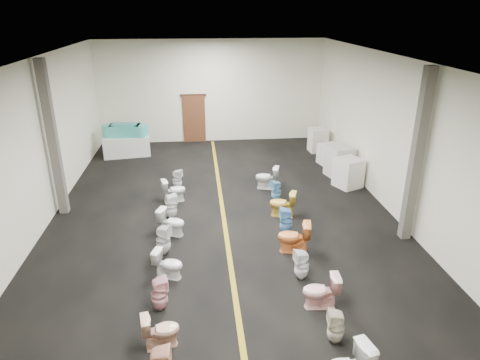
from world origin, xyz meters
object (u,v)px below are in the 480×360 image
(display_table, at_px, (127,146))
(toilet_right_3, at_px, (321,291))
(toilet_left_8, at_px, (174,190))
(toilet_left_9, at_px, (177,180))
(toilet_left_2, at_px, (161,330))
(toilet_right_6, at_px, (286,221))
(toilet_left_5, at_px, (163,240))
(toilet_right_5, at_px, (294,237))
(appliance_crate_d, at_px, (318,140))
(toilet_right_8, at_px, (276,191))
(bathtub, at_px, (125,130))
(toilet_left_4, at_px, (168,264))
(toilet_left_3, at_px, (159,294))
(appliance_crate_b, at_px, (339,161))
(toilet_right_4, at_px, (302,265))
(toilet_right_9, at_px, (267,178))
(toilet_right_7, at_px, (283,204))
(appliance_crate_a, at_px, (348,173))
(toilet_left_7, at_px, (171,206))
(toilet_right_2, at_px, (336,327))
(appliance_crate_c, at_px, (329,154))

(display_table, bearing_deg, toilet_right_3, -62.75)
(toilet_left_8, bearing_deg, toilet_left_9, -18.69)
(toilet_left_2, bearing_deg, toilet_right_6, -49.14)
(display_table, bearing_deg, toilet_left_5, -75.83)
(toilet_left_9, distance_m, toilet_right_5, 5.29)
(appliance_crate_d, relative_size, toilet_right_8, 1.44)
(bathtub, bearing_deg, toilet_left_4, -72.00)
(toilet_right_3, bearing_deg, toilet_left_3, -90.76)
(appliance_crate_b, bearing_deg, appliance_crate_d, 90.00)
(toilet_right_4, bearing_deg, toilet_right_8, 168.75)
(toilet_left_3, relative_size, toilet_right_9, 0.93)
(toilet_left_3, bearing_deg, toilet_right_7, -56.35)
(appliance_crate_a, bearing_deg, toilet_right_5, -124.85)
(toilet_right_4, bearing_deg, toilet_left_7, -146.15)
(toilet_left_9, relative_size, toilet_right_5, 0.85)
(bathtub, distance_m, toilet_left_8, 5.31)
(toilet_right_9, bearing_deg, appliance_crate_b, 124.56)
(toilet_left_7, bearing_deg, appliance_crate_b, -80.85)
(toilet_left_3, height_order, toilet_right_3, toilet_right_3)
(toilet_left_2, distance_m, toilet_right_2, 3.18)
(appliance_crate_c, xyz_separation_m, appliance_crate_d, (0.00, 1.59, 0.10))
(toilet_right_3, bearing_deg, toilet_left_9, -150.60)
(appliance_crate_c, xyz_separation_m, toilet_right_5, (-2.77, -6.26, 0.01))
(appliance_crate_b, distance_m, toilet_right_3, 7.65)
(toilet_left_2, height_order, toilet_right_3, toilet_right_3)
(toilet_right_8, bearing_deg, appliance_crate_d, 131.14)
(toilet_left_9, bearing_deg, toilet_left_7, -162.38)
(toilet_left_9, bearing_deg, toilet_right_4, -131.27)
(bathtub, height_order, appliance_crate_b, bathtub)
(toilet_right_5, height_order, toilet_right_9, toilet_right_5)
(toilet_left_3, height_order, toilet_right_8, toilet_left_3)
(toilet_right_3, height_order, toilet_right_7, toilet_right_7)
(toilet_right_3, bearing_deg, toilet_right_9, -175.37)
(toilet_right_8, bearing_deg, toilet_right_5, -22.00)
(toilet_right_4, bearing_deg, toilet_right_2, -4.33)
(appliance_crate_d, bearing_deg, toilet_left_2, -118.49)
(toilet_right_8, bearing_deg, bathtub, -153.51)
(toilet_left_2, height_order, toilet_right_6, toilet_right_6)
(toilet_left_3, bearing_deg, toilet_left_7, -16.73)
(display_table, bearing_deg, appliance_crate_b, -21.61)
(display_table, bearing_deg, appliance_crate_c, -13.32)
(appliance_crate_d, distance_m, toilet_left_5, 9.71)
(toilet_left_9, relative_size, toilet_right_9, 0.88)
(toilet_left_7, distance_m, toilet_right_8, 3.37)
(display_table, xyz_separation_m, toilet_right_8, (5.36, -5.11, -0.07))
(display_table, height_order, toilet_right_3, display_table)
(toilet_left_4, xyz_separation_m, toilet_right_5, (3.07, 0.79, 0.07))
(appliance_crate_c, height_order, toilet_right_2, appliance_crate_c)
(appliance_crate_d, relative_size, toilet_left_4, 1.45)
(toilet_left_7, height_order, toilet_left_8, toilet_left_8)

